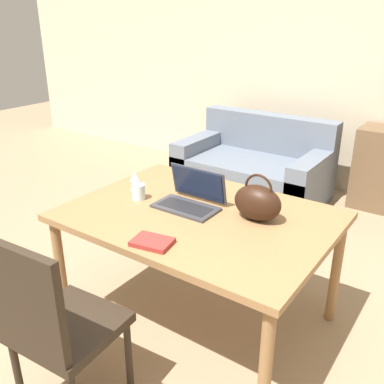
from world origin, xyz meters
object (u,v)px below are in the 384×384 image
object	(u,v)px
wine_glass	(135,177)
handbag	(258,202)
couch	(254,170)
laptop	(192,196)
drinking_glass	(139,192)
chair	(54,322)

from	to	relation	value
wine_glass	handbag	size ratio (longest dim) A/B	0.45
couch	wine_glass	world-z (taller)	wine_glass
couch	handbag	distance (m)	2.22
couch	laptop	xyz separation A→B (m)	(0.58, -1.97, 0.53)
couch	handbag	size ratio (longest dim) A/B	5.47
couch	handbag	world-z (taller)	handbag
drinking_glass	handbag	bearing A→B (deg)	12.59
couch	drinking_glass	world-z (taller)	drinking_glass
couch	wine_glass	size ratio (longest dim) A/B	12.03
drinking_glass	chair	bearing A→B (deg)	-72.63
chair	drinking_glass	size ratio (longest dim) A/B	10.31
drinking_glass	handbag	size ratio (longest dim) A/B	0.35
laptop	wine_glass	distance (m)	0.44
couch	drinking_glass	bearing A→B (deg)	-83.05
couch	drinking_glass	size ratio (longest dim) A/B	15.85
laptop	handbag	xyz separation A→B (m)	(0.40, 0.06, 0.04)
laptop	drinking_glass	size ratio (longest dim) A/B	3.99
drinking_glass	laptop	bearing A→B (deg)	18.33
wine_glass	drinking_glass	bearing A→B (deg)	-39.82
laptop	handbag	size ratio (longest dim) A/B	1.38
wine_glass	laptop	bearing A→B (deg)	1.20
handbag	wine_glass	bearing A→B (deg)	-175.62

